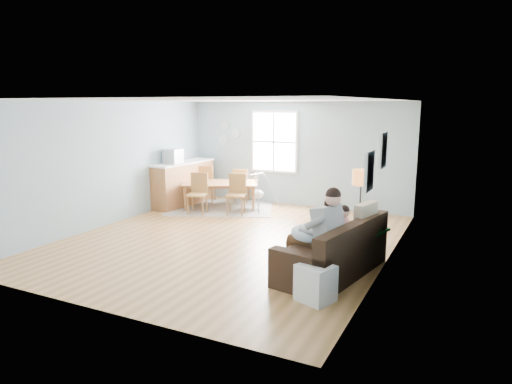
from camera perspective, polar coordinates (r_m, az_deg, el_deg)
The scene contains 22 objects.
room at distance 8.67m, azimuth -3.36°, elevation 9.55°, with size 8.40×9.40×3.90m.
window at distance 12.08m, azimuth 2.29°, elevation 6.28°, with size 1.32×0.08×1.62m.
pictures at distance 6.68m, azimuth 14.81°, elevation 3.89°, with size 0.05×1.34×0.74m.
wall_plates at distance 12.70m, azimuth -3.54°, elevation 7.31°, with size 0.67×0.02×0.66m.
sofa at distance 7.28m, azimuth 9.91°, elevation -7.81°, with size 1.33×2.30×0.87m.
green_throw at distance 7.86m, azimuth 11.85°, elevation -4.59°, with size 0.99×0.86×0.04m, color #125221.
beige_pillow at distance 7.54m, azimuth 13.54°, elevation -3.36°, with size 0.15×0.54×0.54m, color #BCB390.
father at distance 6.94m, azimuth 7.88°, elevation -4.71°, with size 1.10×0.69×1.45m.
nursing_pillow at distance 7.05m, azimuth 6.67°, elevation -5.20°, with size 0.56×0.56×0.15m, color #C4E5F5.
infant at distance 7.06m, azimuth 6.80°, elevation -4.50°, with size 0.15×0.38×0.14m.
toddler at distance 7.37m, azimuth 10.21°, elevation -4.14°, with size 0.54×0.27×0.84m.
floor_lamp at distance 8.13m, azimuth 12.98°, elevation 0.91°, with size 0.30×0.30×1.51m.
storage_cube at distance 6.33m, azimuth 7.40°, elevation -11.20°, with size 0.57×0.54×0.50m.
rug at distance 11.80m, azimuth -4.41°, elevation -1.94°, with size 2.61×1.98×0.01m, color gray.
dining_table at distance 11.73m, azimuth -4.43°, elevation -0.39°, with size 1.88×1.05×0.66m, color brown.
chair_sw at distance 11.14m, azimuth -7.24°, elevation 0.19°, with size 0.55×0.55×0.99m.
chair_se at distance 11.01m, azimuth -2.44°, elevation 0.11°, with size 0.55×0.55×0.98m.
chair_nw at distance 12.38m, azimuth -6.24°, elevation 1.35°, with size 0.57×0.57×1.01m.
chair_ne at distance 12.27m, azimuth -1.90°, elevation 1.09°, with size 0.53×0.53×0.93m.
counter at distance 12.20m, azimuth -9.11°, elevation 1.13°, with size 0.74×2.08×1.14m.
monitor at distance 11.79m, azimuth -10.35°, elevation 4.43°, with size 0.42×0.40×0.37m.
baby_swing at distance 11.54m, azimuth 0.06°, elevation -0.17°, with size 1.07×1.09×0.91m.
Camera 1 is at (4.25, -7.56, 2.63)m, focal length 32.00 mm.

